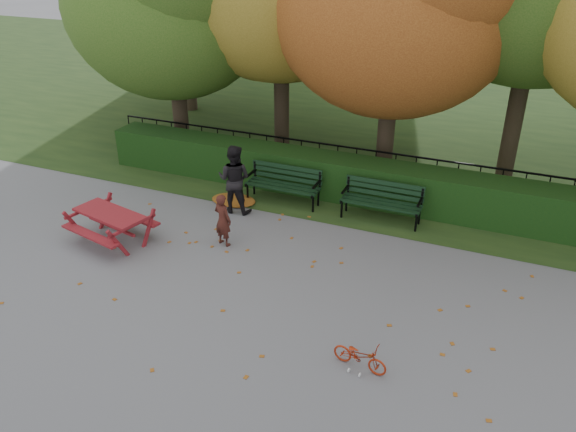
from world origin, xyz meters
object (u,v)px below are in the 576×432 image
at_px(adult, 234,179).
at_px(bench_left, 284,182).
at_px(bench_right, 382,198).
at_px(bicycle, 360,356).
at_px(child, 223,220).
at_px(picnic_table, 110,219).

bearing_deg(adult, bench_left, -137.51).
bearing_deg(bench_right, bench_left, 180.00).
distance_m(bench_right, bicycle, 4.98).
height_order(bench_left, bench_right, same).
xyz_separation_m(child, bicycle, (3.69, -2.48, -0.35)).
distance_m(picnic_table, bicycle, 6.15).
bearing_deg(child, bench_right, -123.71).
height_order(picnic_table, adult, adult).
bearing_deg(bench_left, picnic_table, -128.54).
bearing_deg(bicycle, picnic_table, 82.96).
bearing_deg(bench_left, child, -98.11).
relative_size(bench_left, picnic_table, 0.98).
height_order(adult, bicycle, adult).
bearing_deg(child, picnic_table, 35.16).
relative_size(bench_left, adult, 1.11).
xyz_separation_m(adult, bicycle, (4.19, -3.96, -0.58)).
bearing_deg(bicycle, child, 64.82).
distance_m(bench_right, adult, 3.38).
bearing_deg(picnic_table, child, 32.34).
distance_m(bench_left, bicycle, 5.93).
bearing_deg(picnic_table, bench_left, 63.71).
xyz_separation_m(bench_right, picnic_table, (-4.96, -3.21, 0.01)).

